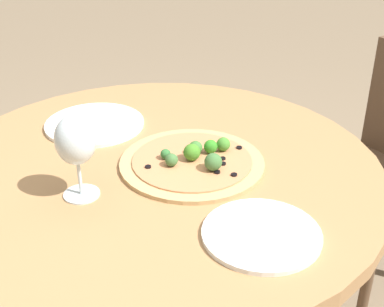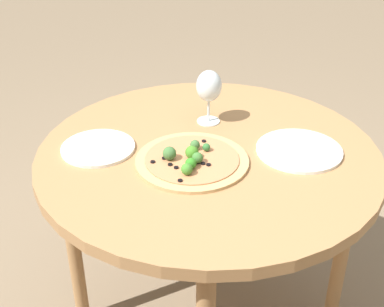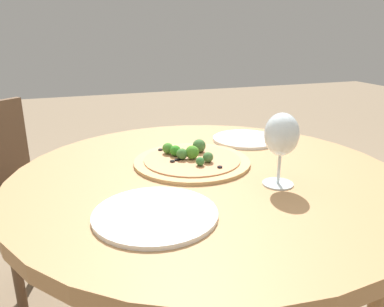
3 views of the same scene
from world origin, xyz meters
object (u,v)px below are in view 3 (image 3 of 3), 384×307
(chair, at_px, (11,199))
(plate_far, at_px, (245,139))
(plate_near, at_px, (155,214))
(pizza, at_px, (192,159))
(wine_glass, at_px, (282,136))

(chair, distance_m, plate_far, 1.00)
(plate_far, bearing_deg, plate_near, -134.46)
(pizza, bearing_deg, plate_near, -122.11)
(plate_far, bearing_deg, pizza, -148.40)
(chair, height_order, plate_far, chair)
(chair, relative_size, wine_glass, 4.62)
(chair, bearing_deg, wine_glass, -89.21)
(plate_near, relative_size, plate_far, 1.16)
(chair, xyz_separation_m, plate_far, (0.84, -0.45, 0.30))
(chair, distance_m, plate_near, 1.03)
(pizza, relative_size, plate_near, 1.28)
(wine_glass, xyz_separation_m, plate_near, (-0.33, -0.06, -0.12))
(pizza, distance_m, plate_near, 0.34)
(pizza, bearing_deg, wine_glass, -55.40)
(wine_glass, bearing_deg, plate_far, 75.06)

